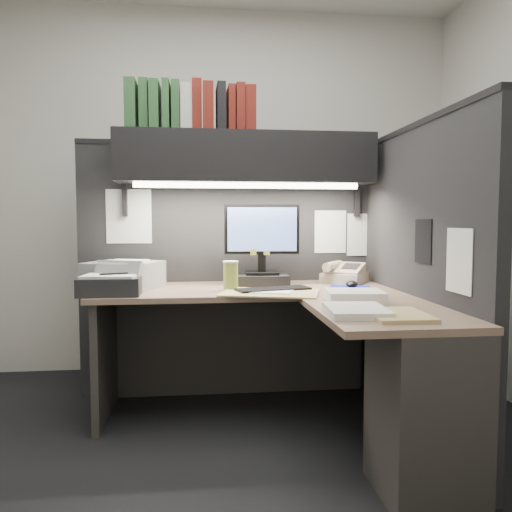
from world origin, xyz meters
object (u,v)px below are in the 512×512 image
Objects in this scene: telephone at (344,275)px; coffee_cup at (231,276)px; monitor at (262,253)px; desk at (322,361)px; printer at (124,275)px; keyboard at (273,290)px; notebook_stack at (111,286)px; overhead_shelf at (246,159)px.

telephone is 1.64× the size of coffee_cup.
coffee_cup is at bearing -133.74° from monitor.
coffee_cup is (-0.20, -0.20, -0.12)m from monitor.
coffee_cup reaches higher than desk.
telephone is 1.36m from printer.
notebook_stack is at bearing 165.11° from keyboard.
keyboard is at bearing -110.13° from telephone.
telephone is at bearing 19.57° from coffee_cup.
monitor is 0.30m from coffee_cup.
keyboard is (0.12, -0.35, -0.76)m from overhead_shelf.
overhead_shelf is 1.01m from printer.
overhead_shelf is at bearing 30.79° from printer.
printer reaches higher than telephone.
notebook_stack is (-0.88, -0.01, 0.04)m from keyboard.
printer is at bearing -171.03° from overhead_shelf.
keyboard is at bearing 114.37° from desk.
coffee_cup is at bearing 142.38° from keyboard.
overhead_shelf reaches higher than monitor.
telephone reaches higher than keyboard.
printer reaches higher than desk.
monitor is 0.56m from telephone.
printer is at bearing 166.48° from coffee_cup.
telephone is 0.66× the size of printer.
keyboard is at bearing 0.76° from notebook_stack.
desk is 6.68× the size of telephone.
desk is 0.86m from monitor.
overhead_shelf is at bearing 111.79° from desk.
keyboard is 0.62m from telephone.
coffee_cup is (-0.11, -0.26, -0.69)m from overhead_shelf.
overhead_shelf is 4.03× the size of printer.
overhead_shelf is 4.89× the size of notebook_stack.
monitor is 1.92× the size of telephone.
notebook_stack is at bearing -75.19° from printer.
monitor is at bearing -137.83° from telephone.
keyboard reaches higher than desk.
overhead_shelf is 6.09× the size of telephone.
telephone is at bearing 14.86° from notebook_stack.
printer is (-0.61, 0.15, -0.00)m from coffee_cup.
notebook_stack reaches higher than desk.
desk is 0.74m from coffee_cup.
desk is 3.47× the size of monitor.
telephone is (0.33, 0.75, 0.34)m from desk.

